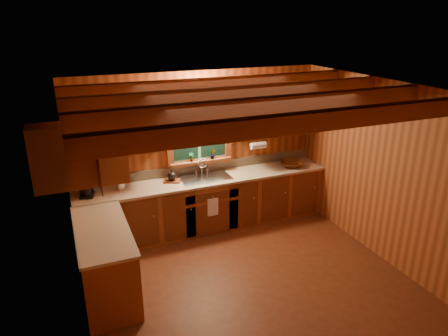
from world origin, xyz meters
name	(u,v)px	position (x,y,z in m)	size (l,w,h in m)	color
room	(248,192)	(0.00, 0.00, 1.30)	(4.20, 4.20, 4.20)	#5A2A15
ceiling_beams	(250,99)	(0.00, 0.00, 2.49)	(4.20, 2.54, 0.18)	brown
base_cabinets	(183,217)	(-0.49, 1.28, 0.43)	(4.20, 2.22, 0.86)	brown
countertop	(183,190)	(-0.48, 1.29, 0.88)	(4.20, 2.24, 0.04)	tan
backsplash	(200,168)	(0.00, 1.89, 0.98)	(4.20, 0.02, 0.16)	tan
dishwasher_panel	(128,249)	(-1.47, 0.68, 0.43)	(0.02, 0.60, 0.80)	white
upper_cabinets	(173,128)	(-0.56, 1.42, 1.84)	(4.19, 1.77, 0.78)	brown
window	(199,137)	(0.00, 1.87, 1.53)	(1.12, 0.08, 1.00)	brown
window_sill	(201,161)	(0.00, 1.82, 1.12)	(1.06, 0.14, 0.04)	brown
wall_sconce	(201,100)	(0.00, 1.75, 2.16)	(0.45, 0.21, 0.17)	black
paper_towel_roll	(258,145)	(0.92, 1.53, 1.37)	(0.11, 0.11, 0.27)	white
dish_towel	(213,207)	(0.00, 1.26, 0.52)	(0.18, 0.01, 0.30)	white
sink	(205,180)	(0.00, 1.60, 0.86)	(0.82, 0.48, 0.43)	silver
coffee_maker	(86,185)	(-1.86, 1.61, 1.07)	(0.19, 0.24, 0.34)	black
utensil_crock	(121,184)	(-1.36, 1.65, 0.99)	(0.12, 0.12, 0.35)	silver
cutting_board	(172,181)	(-0.55, 1.66, 0.91)	(0.26, 0.19, 0.02)	#5F2B14
teakettle	(172,176)	(-0.55, 1.66, 0.99)	(0.14, 0.14, 0.18)	black
wicker_basket	(291,164)	(1.59, 1.53, 0.95)	(0.40, 0.40, 0.10)	#48230C
potted_plant_left	(191,157)	(-0.16, 1.82, 1.22)	(0.08, 0.06, 0.16)	#5F2B14
potted_plant_right	(213,154)	(0.21, 1.80, 1.22)	(0.09, 0.07, 0.17)	#5F2B14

